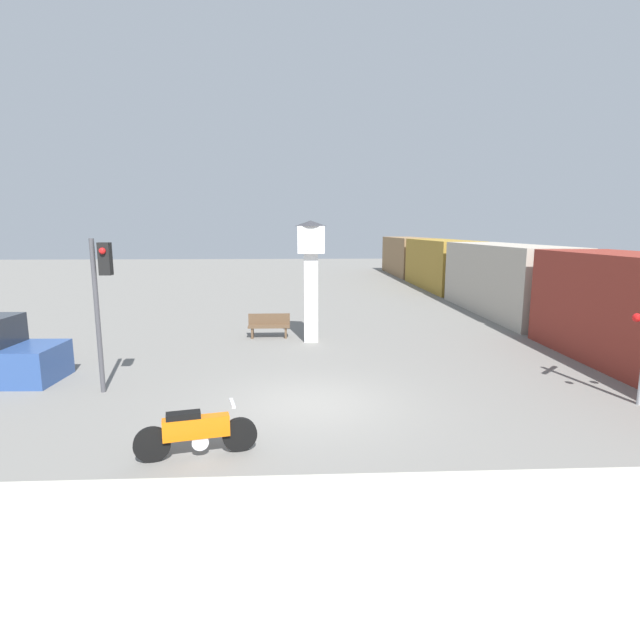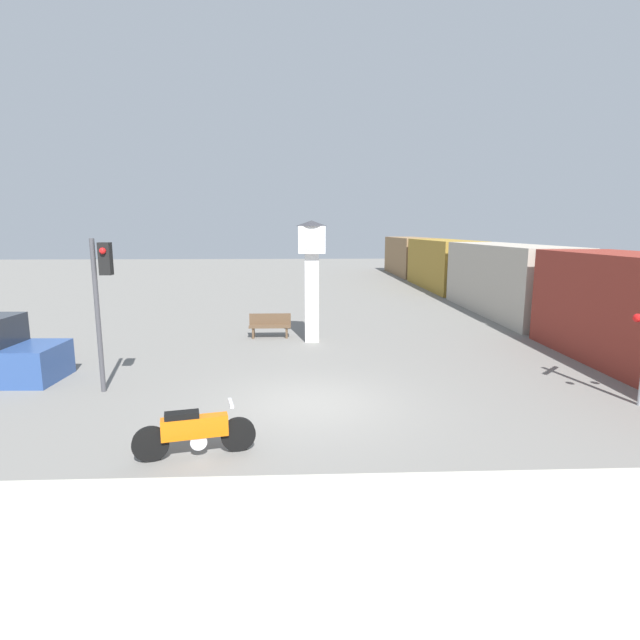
% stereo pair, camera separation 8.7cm
% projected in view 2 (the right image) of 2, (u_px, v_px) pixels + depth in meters
% --- Properties ---
extents(ground_plane, '(120.00, 120.00, 0.00)m').
position_uv_depth(ground_plane, '(311.00, 404.00, 11.96)').
color(ground_plane, slate).
extents(sidewalk_strip, '(36.00, 6.00, 0.10)m').
position_uv_depth(sidewalk_strip, '(326.00, 613.00, 5.37)').
color(sidewalk_strip, '#BCB7A8').
rests_on(sidewalk_strip, ground_plane).
extents(motorcycle, '(2.18, 0.71, 0.98)m').
position_uv_depth(motorcycle, '(195.00, 432.00, 9.14)').
color(motorcycle, black).
rests_on(motorcycle, ground_plane).
extents(clock_tower, '(1.15, 1.15, 4.44)m').
position_uv_depth(clock_tower, '(312.00, 262.00, 18.15)').
color(clock_tower, white).
rests_on(clock_tower, ground_plane).
extents(freight_train, '(2.80, 43.15, 3.40)m').
position_uv_depth(freight_train, '(469.00, 270.00, 29.95)').
color(freight_train, maroon).
rests_on(freight_train, ground_plane).
extents(traffic_light, '(0.50, 0.35, 3.91)m').
position_uv_depth(traffic_light, '(102.00, 288.00, 12.40)').
color(traffic_light, '#47474C').
rests_on(traffic_light, ground_plane).
extents(bench, '(1.60, 0.44, 0.92)m').
position_uv_depth(bench, '(270.00, 325.00, 19.23)').
color(bench, brown).
rests_on(bench, ground_plane).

